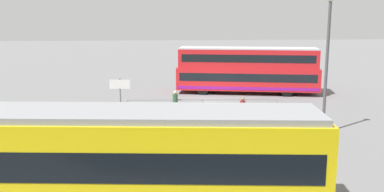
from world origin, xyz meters
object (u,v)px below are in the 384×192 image
at_px(street_lamp, 327,55).
at_px(pedestrian_near_railing, 175,102).
at_px(double_decker_bus, 247,70).
at_px(info_sign, 120,90).
at_px(pedestrian_crossing, 243,109).
at_px(tram_yellow, 84,161).

bearing_deg(street_lamp, pedestrian_near_railing, -28.97).
height_order(pedestrian_near_railing, street_lamp, street_lamp).
distance_m(double_decker_bus, info_sign, 12.11).
bearing_deg(pedestrian_crossing, street_lamp, 149.16).
bearing_deg(pedestrian_near_railing, info_sign, -6.63).
xyz_separation_m(info_sign, street_lamp, (-11.14, 4.68, 2.51)).
relative_size(pedestrian_near_railing, info_sign, 0.69).
bearing_deg(street_lamp, info_sign, -22.80).
bearing_deg(tram_yellow, info_sign, -90.13).
height_order(double_decker_bus, tram_yellow, double_decker_bus).
distance_m(tram_yellow, pedestrian_crossing, 13.05).
distance_m(tram_yellow, info_sign, 13.15).
bearing_deg(info_sign, pedestrian_near_railing, 173.37).
relative_size(tram_yellow, pedestrian_near_railing, 8.89).
relative_size(pedestrian_crossing, street_lamp, 0.22).
xyz_separation_m(double_decker_bus, info_sign, (9.59, 7.39, -0.19)).
bearing_deg(double_decker_bus, info_sign, 37.61).
height_order(tram_yellow, pedestrian_crossing, tram_yellow).
relative_size(double_decker_bus, tram_yellow, 0.77).
relative_size(pedestrian_near_railing, pedestrian_crossing, 1.07).
bearing_deg(pedestrian_near_railing, street_lamp, 151.03).
distance_m(tram_yellow, street_lamp, 14.23).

